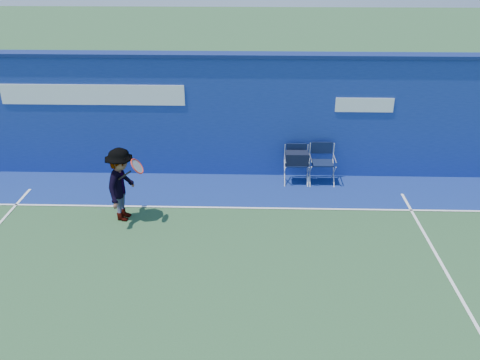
{
  "coord_description": "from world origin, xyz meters",
  "views": [
    {
      "loc": [
        0.94,
        -6.9,
        5.56
      ],
      "look_at": [
        0.66,
        2.6,
        1.0
      ],
      "focal_mm": 38.0,
      "sensor_mm": 36.0,
      "label": 1
    }
  ],
  "objects_px": {
    "directors_chair_right": "(322,171)",
    "directors_chair_left": "(296,168)",
    "tennis_player": "(122,185)",
    "water_bottle": "(308,181)"
  },
  "relations": [
    {
      "from": "water_bottle",
      "to": "directors_chair_left",
      "type": "bearing_deg",
      "value": 154.1
    },
    {
      "from": "tennis_player",
      "to": "water_bottle",
      "type": "bearing_deg",
      "value": 23.08
    },
    {
      "from": "directors_chair_right",
      "to": "water_bottle",
      "type": "relative_size",
      "value": 4.57
    },
    {
      "from": "directors_chair_left",
      "to": "directors_chair_right",
      "type": "relative_size",
      "value": 0.96
    },
    {
      "from": "directors_chair_left",
      "to": "water_bottle",
      "type": "height_order",
      "value": "directors_chair_left"
    },
    {
      "from": "tennis_player",
      "to": "directors_chair_left",
      "type": "bearing_deg",
      "value": 26.35
    },
    {
      "from": "water_bottle",
      "to": "tennis_player",
      "type": "xyz_separation_m",
      "value": [
        -4.15,
        -1.77,
        0.71
      ]
    },
    {
      "from": "directors_chair_left",
      "to": "directors_chair_right",
      "type": "distance_m",
      "value": 0.64
    },
    {
      "from": "directors_chair_right",
      "to": "tennis_player",
      "type": "relative_size",
      "value": 0.6
    },
    {
      "from": "directors_chair_right",
      "to": "directors_chair_left",
      "type": "bearing_deg",
      "value": -178.26
    }
  ]
}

